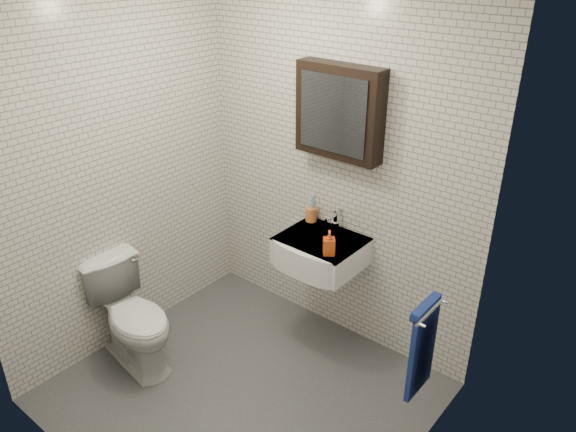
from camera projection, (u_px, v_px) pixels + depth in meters
The scene contains 9 objects.
ground at pixel (242, 392), 3.70m from camera, with size 2.20×2.00×0.01m, color #47494E.
room_shell at pixel (232, 189), 3.04m from camera, with size 2.22×2.02×2.51m.
washbasin at pixel (318, 252), 3.84m from camera, with size 0.55×0.50×0.20m.
faucet at pixel (335, 221), 3.90m from camera, with size 0.06×0.20×0.15m.
mirror_cabinet at pixel (339, 112), 3.55m from camera, with size 0.60×0.15×0.60m.
towel_rail at pixel (423, 345), 3.02m from camera, with size 0.09×0.30×0.58m.
toothbrush_cup at pixel (311, 214), 4.04m from camera, with size 0.08×0.08×0.22m.
soap_bottle at pixel (329, 243), 3.60m from camera, with size 0.07×0.08×0.17m, color orange.
toilet at pixel (133, 316), 3.83m from camera, with size 0.42×0.73×0.75m, color white.
Camera 1 is at (2.00, -1.96, 2.70)m, focal length 35.00 mm.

